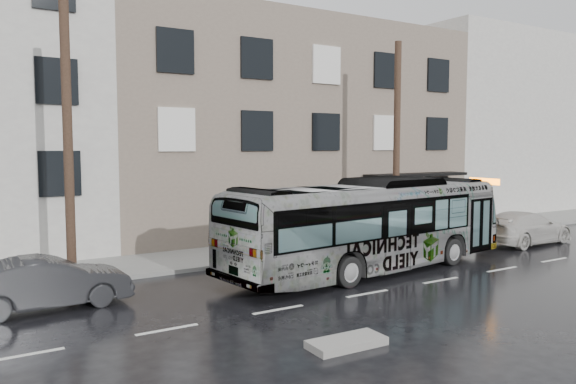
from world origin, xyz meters
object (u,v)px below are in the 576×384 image
object	(u,v)px
utility_pole_front	(397,143)
utility_pole_rear	(68,142)
white_sedan	(525,228)
dark_sedan	(48,283)
sign_post	(413,214)
bus	(370,225)

from	to	relation	value
utility_pole_front	utility_pole_rear	bearing A→B (deg)	180.00
white_sedan	dark_sedan	world-z (taller)	white_sedan
utility_pole_rear	dark_sedan	distance (m)	4.69
utility_pole_rear	dark_sedan	bearing A→B (deg)	-115.02
sign_post	bus	world-z (taller)	bus
bus	dark_sedan	size ratio (longest dim) A/B	2.71
sign_post	bus	bearing A→B (deg)	-148.09
utility_pole_front	sign_post	xyz separation A→B (m)	(1.10, 0.00, -3.30)
bus	dark_sedan	xyz separation A→B (m)	(-10.70, 1.09, -0.94)
utility_pole_rear	sign_post	size ratio (longest dim) A/B	3.75
utility_pole_rear	white_sedan	world-z (taller)	utility_pole_rear
utility_pole_rear	dark_sedan	world-z (taller)	utility_pole_rear
sign_post	white_sedan	size ratio (longest dim) A/B	0.46
utility_pole_rear	white_sedan	xyz separation A→B (m)	(19.33, -2.88, -3.89)
bus	sign_post	bearing A→B (deg)	-64.53
dark_sedan	utility_pole_front	bearing A→B (deg)	-82.67
utility_pole_front	sign_post	world-z (taller)	utility_pole_front
bus	white_sedan	bearing A→B (deg)	-93.25
dark_sedan	bus	bearing A→B (deg)	-97.25
bus	utility_pole_rear	bearing A→B (deg)	63.98
white_sedan	dark_sedan	distance (m)	20.43
utility_pole_rear	white_sedan	bearing A→B (deg)	-8.46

